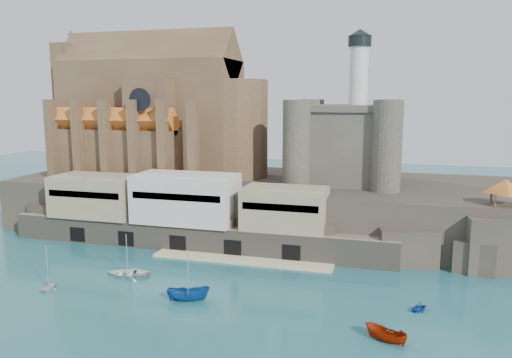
{
  "coord_description": "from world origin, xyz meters",
  "views": [
    {
      "loc": [
        25.63,
        -56.75,
        26.56
      ],
      "look_at": [
        0.52,
        32.0,
        11.3
      ],
      "focal_mm": 35.0,
      "sensor_mm": 36.0,
      "label": 1
    }
  ],
  "objects_px": {
    "church": "(159,117)",
    "castle_keep": "(346,140)",
    "boat_2": "(188,300)",
    "pavilion": "(505,188)"
  },
  "relations": [
    {
      "from": "church",
      "to": "castle_keep",
      "type": "bearing_deg",
      "value": -1.11
    },
    {
      "from": "church",
      "to": "boat_2",
      "type": "distance_m",
      "value": 52.57
    },
    {
      "from": "castle_keep",
      "to": "boat_2",
      "type": "bearing_deg",
      "value": -111.65
    },
    {
      "from": "castle_keep",
      "to": "pavilion",
      "type": "relative_size",
      "value": 4.58
    },
    {
      "from": "pavilion",
      "to": "boat_2",
      "type": "xyz_separation_m",
      "value": [
        -41.93,
        -25.24,
        -12.73
      ]
    },
    {
      "from": "castle_keep",
      "to": "pavilion",
      "type": "bearing_deg",
      "value": -30.18
    },
    {
      "from": "pavilion",
      "to": "boat_2",
      "type": "bearing_deg",
      "value": -148.96
    },
    {
      "from": "church",
      "to": "boat_2",
      "type": "bearing_deg",
      "value": -59.5
    },
    {
      "from": "church",
      "to": "boat_2",
      "type": "xyz_separation_m",
      "value": [
        24.2,
        -41.09,
        -22.13
      ]
    },
    {
      "from": "pavilion",
      "to": "castle_keep",
      "type": "bearing_deg",
      "value": 149.82
    }
  ]
}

